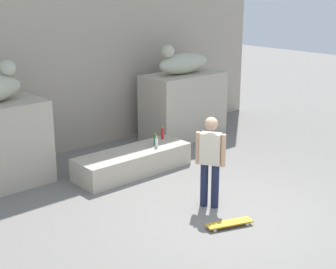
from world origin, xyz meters
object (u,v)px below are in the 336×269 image
skater (210,158)px  skateboard (229,223)px  bottle_clear (157,143)px  bottle_green (155,140)px  statue_reclining_right (183,63)px  bottle_red (162,134)px

skater → skateboard: bearing=127.3°
skateboard → bottle_clear: bearing=-86.2°
bottle_green → bottle_clear: (-0.10, -0.16, 0.00)m
bottle_green → skater: bearing=-105.6°
statue_reclining_right → bottle_red: statue_reclining_right is taller
statue_reclining_right → skateboard: (-2.84, -4.20, -1.91)m
skater → skateboard: size_ratio=2.04×
skater → bottle_red: (1.03, 2.48, -0.32)m
skateboard → bottle_red: 3.57m
skater → bottle_red: bearing=-52.5°
bottle_clear → bottle_red: bearing=37.6°
skateboard → bottle_red: (1.35, 3.26, 0.54)m
bottle_red → bottle_green: bearing=-151.0°
statue_reclining_right → bottle_red: size_ratio=5.58×
skateboard → bottle_clear: size_ratio=3.18×
bottle_clear → skateboard: bearing=-106.6°
bottle_green → bottle_clear: size_ratio=1.00×
skater → skateboard: skater is taller
skateboard → bottle_clear: bottle_clear is taller
skateboard → bottle_red: bottle_red is taller
statue_reclining_right → skater: bearing=51.7°
bottle_red → bottle_green: (-0.40, -0.22, -0.02)m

